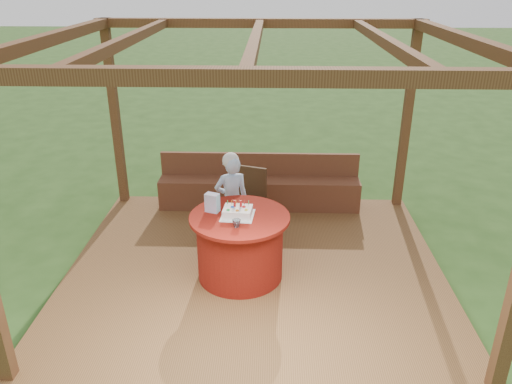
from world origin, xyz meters
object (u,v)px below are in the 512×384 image
birthday_cake (238,212)px  drinking_glass (237,223)px  chair (250,196)px  gift_bag (212,203)px  elderly_woman (232,198)px  table (240,246)px  bench (259,190)px

birthday_cake → drinking_glass: (0.01, -0.27, -0.01)m
drinking_glass → birthday_cake: bearing=91.3°
chair → gift_bag: 1.28m
elderly_woman → chair: bearing=64.2°
chair → elderly_woman: elderly_woman is taller
table → drinking_glass: (-0.01, -0.27, 0.43)m
bench → birthday_cake: birthday_cake is taller
birthday_cake → elderly_woman: bearing=99.5°
bench → elderly_woman: 1.21m
bench → gift_bag: gift_bag is taller
bench → birthday_cake: bearing=-95.7°
bench → elderly_woman: bearing=-106.5°
gift_bag → birthday_cake: bearing=1.7°
chair → elderly_woman: bearing=-115.8°
gift_bag → drinking_glass: gift_bag is taller
chair → drinking_glass: (-0.07, -1.53, 0.36)m
gift_bag → drinking_glass: 0.48m
table → elderly_woman: 0.86m
chair → table: bearing=-92.6°
bench → table: size_ratio=2.63×
elderly_woman → drinking_glass: size_ratio=13.68×
chair → bench: bearing=80.3°
table → birthday_cake: size_ratio=2.92×
gift_bag → table: bearing=2.7°
drinking_glass → table: bearing=86.9°
table → gift_bag: bearing=161.6°
elderly_woman → gift_bag: elderly_woman is taller
chair → gift_bag: gift_bag is taller
bench → chair: size_ratio=3.51×
bench → birthday_cake: (-0.19, -1.92, 0.57)m
gift_bag → drinking_glass: bearing=-30.1°
table → chair: 1.26m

